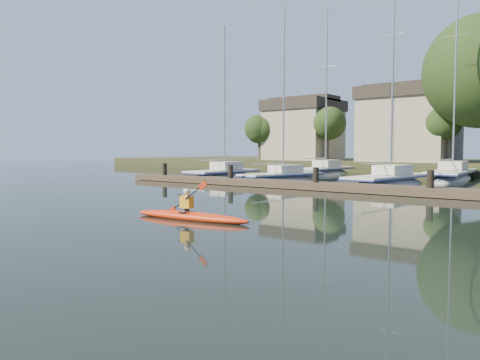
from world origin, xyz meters
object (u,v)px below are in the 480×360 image
Objects in this scene: sailboat_0 at (223,181)px; sailboat_5 at (324,177)px; dock at (368,188)px; sailboat_6 at (451,183)px; sailboat_2 at (388,189)px; kayak at (190,214)px; sailboat_1 at (281,184)px.

sailboat_0 is 9.98m from sailboat_5.
dock is at bearing -18.28° from sailboat_0.
sailboat_6 is (10.25, -0.06, -0.01)m from sailboat_5.
sailboat_2 is 0.88× the size of sailboat_6.
sailboat_2 is 12.15m from sailboat_5.
dock is (0.55, 12.20, 0.04)m from kayak.
sailboat_1 is 0.84× the size of sailboat_2.
kayak is 12.21m from dock.
kayak is 0.27× the size of sailboat_5.
sailboat_5 is at bearing 102.45° from kayak.
dock is 2.72× the size of sailboat_0.
kayak is 20.35m from sailboat_0.
sailboat_6 is at bearing 33.00° from sailboat_0.
sailboat_1 is at bearing -81.02° from sailboat_5.
sailboat_5 is at bearing 68.91° from sailboat_0.
sailboat_0 is 5.08m from sailboat_1.
kayak is 17.14m from sailboat_2.
sailboat_6 is at bearing 57.45° from sailboat_1.
dock is 2.21× the size of sailboat_2.
sailboat_0 is 16.50m from sailboat_6.
kayak is 0.24× the size of sailboat_6.
kayak is 25.49m from sailboat_6.
sailboat_5 is 0.90× the size of sailboat_6.
sailboat_6 is (1.18, 25.46, -0.37)m from kayak.
sailboat_2 is at bearing -45.19° from sailboat_5.
sailboat_5 is (-1.73, 9.28, -0.02)m from sailboat_1.
sailboat_1 is 7.12m from sailboat_2.
sailboat_1 is (5.07, 0.12, 0.03)m from sailboat_0.
dock is at bearing -16.85° from sailboat_1.
sailboat_0 is 0.79× the size of sailboat_5.
sailboat_5 is at bearing 125.86° from dock.
sailboat_1 is 12.56m from sailboat_6.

